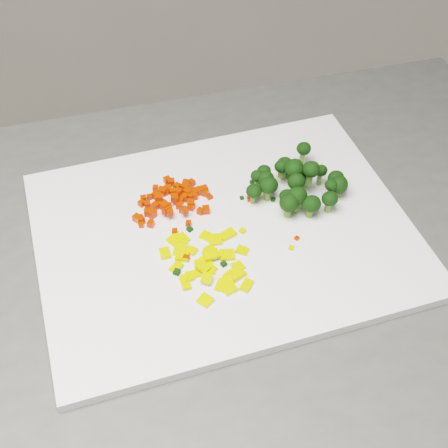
{
  "coord_description": "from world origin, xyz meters",
  "views": [
    {
      "loc": [
        0.22,
        0.07,
        1.49
      ],
      "look_at": [
        0.23,
        0.62,
        0.92
      ],
      "focal_mm": 50.0,
      "sensor_mm": 36.0,
      "label": 1
    }
  ],
  "objects_px": {
    "counter_block": "(233,412)",
    "broccoli_pile": "(295,177)",
    "cutting_board": "(224,233)",
    "carrot_pile": "(172,200)",
    "pepper_pile": "(208,262)"
  },
  "relations": [
    {
      "from": "broccoli_pile",
      "to": "carrot_pile",
      "type": "bearing_deg",
      "value": -170.69
    },
    {
      "from": "cutting_board",
      "to": "broccoli_pile",
      "type": "height_order",
      "value": "broccoli_pile"
    },
    {
      "from": "counter_block",
      "to": "pepper_pile",
      "type": "height_order",
      "value": "pepper_pile"
    },
    {
      "from": "broccoli_pile",
      "to": "counter_block",
      "type": "bearing_deg",
      "value": -133.69
    },
    {
      "from": "cutting_board",
      "to": "carrot_pile",
      "type": "relative_size",
      "value": 4.5
    },
    {
      "from": "counter_block",
      "to": "broccoli_pile",
      "type": "xyz_separation_m",
      "value": [
        0.08,
        0.08,
        0.49
      ]
    },
    {
      "from": "carrot_pile",
      "to": "broccoli_pile",
      "type": "relative_size",
      "value": 0.83
    },
    {
      "from": "counter_block",
      "to": "broccoli_pile",
      "type": "height_order",
      "value": "broccoli_pile"
    },
    {
      "from": "pepper_pile",
      "to": "cutting_board",
      "type": "bearing_deg",
      "value": 71.67
    },
    {
      "from": "cutting_board",
      "to": "pepper_pile",
      "type": "distance_m",
      "value": 0.07
    },
    {
      "from": "counter_block",
      "to": "cutting_board",
      "type": "bearing_deg",
      "value": 132.94
    },
    {
      "from": "carrot_pile",
      "to": "broccoli_pile",
      "type": "bearing_deg",
      "value": 9.31
    },
    {
      "from": "counter_block",
      "to": "broccoli_pile",
      "type": "relative_size",
      "value": 7.57
    },
    {
      "from": "counter_block",
      "to": "cutting_board",
      "type": "height_order",
      "value": "cutting_board"
    },
    {
      "from": "cutting_board",
      "to": "carrot_pile",
      "type": "distance_m",
      "value": 0.08
    }
  ]
}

